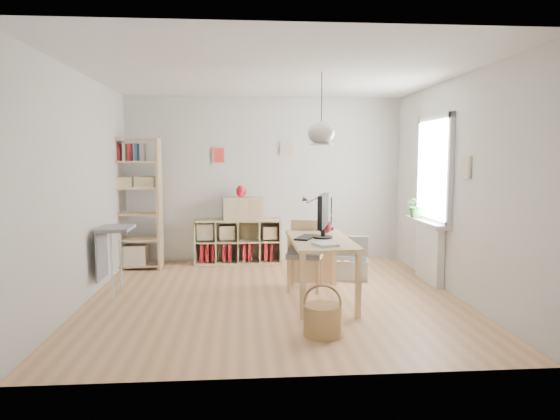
{
  "coord_description": "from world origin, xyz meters",
  "views": [
    {
      "loc": [
        -0.39,
        -5.98,
        1.71
      ],
      "look_at": [
        0.1,
        0.3,
        1.05
      ],
      "focal_mm": 32.0,
      "sensor_mm": 36.0,
      "label": 1
    }
  ],
  "objects": [
    {
      "name": "red_vase",
      "position": [
        -0.39,
        2.04,
        1.17
      ],
      "size": [
        0.16,
        0.16,
        0.19
      ],
      "primitive_type": "ellipsoid",
      "color": "maroon",
      "rests_on": "drawer_chest"
    },
    {
      "name": "tall_bookshelf",
      "position": [
        -2.04,
        1.8,
        1.09
      ],
      "size": [
        0.8,
        0.38,
        2.0
      ],
      "color": "#D8B17C",
      "rests_on": "ground"
    },
    {
      "name": "desk",
      "position": [
        0.55,
        -0.15,
        0.66
      ],
      "size": [
        0.7,
        1.5,
        0.75
      ],
      "color": "#D8B17C",
      "rests_on": "ground"
    },
    {
      "name": "potted_plant",
      "position": [
        2.12,
        0.95,
        1.03
      ],
      "size": [
        0.34,
        0.3,
        0.35
      ],
      "primitive_type": "imported",
      "rotation": [
        0.0,
        0.0,
        0.1
      ],
      "color": "#296626",
      "rests_on": "windowsill"
    },
    {
      "name": "ground",
      "position": [
        0.0,
        0.0,
        0.0
      ],
      "size": [
        4.5,
        4.5,
        0.0
      ],
      "primitive_type": "plane",
      "color": "tan",
      "rests_on": "ground"
    },
    {
      "name": "radiator",
      "position": [
        2.19,
        0.6,
        0.4
      ],
      "size": [
        0.1,
        0.8,
        0.8
      ],
      "primitive_type": "cube",
      "color": "white",
      "rests_on": "ground"
    },
    {
      "name": "drawer_chest",
      "position": [
        -0.37,
        2.04,
        0.9
      ],
      "size": [
        0.65,
        0.33,
        0.36
      ],
      "primitive_type": "cube",
      "rotation": [
        0.0,
        0.0,
        0.07
      ],
      "color": "#CFB888",
      "rests_on": "cube_shelf"
    },
    {
      "name": "storage_chest",
      "position": [
        1.14,
        0.91,
        0.19
      ],
      "size": [
        0.69,
        0.74,
        0.58
      ],
      "rotation": [
        0.0,
        0.0,
        -0.26
      ],
      "color": "silver",
      "rests_on": "ground"
    },
    {
      "name": "wicker_basket",
      "position": [
        0.38,
        -1.36,
        0.16
      ],
      "size": [
        0.37,
        0.37,
        0.51
      ],
      "rotation": [
        0.0,
        0.0,
        -0.21
      ],
      "color": "olive",
      "rests_on": "ground"
    },
    {
      "name": "monitor",
      "position": [
        0.59,
        -0.11,
        1.05
      ],
      "size": [
        0.24,
        0.59,
        0.53
      ],
      "rotation": [
        0.0,
        0.0,
        -0.29
      ],
      "color": "black",
      "rests_on": "desk"
    },
    {
      "name": "yarn_ball",
      "position": [
        0.67,
        0.24,
        0.84
      ],
      "size": [
        0.17,
        0.17,
        0.17
      ],
      "primitive_type": "sphere",
      "color": "#500A1A",
      "rests_on": "desk"
    },
    {
      "name": "cube_shelf",
      "position": [
        -0.47,
        2.08,
        0.3
      ],
      "size": [
        1.4,
        0.38,
        0.72
      ],
      "color": "#CFB888",
      "rests_on": "ground"
    },
    {
      "name": "windowsill",
      "position": [
        2.14,
        0.6,
        0.83
      ],
      "size": [
        0.22,
        1.2,
        0.06
      ],
      "primitive_type": "cube",
      "color": "silver",
      "rests_on": "radiator"
    },
    {
      "name": "task_lamp",
      "position": [
        0.59,
        0.46,
        1.07
      ],
      "size": [
        0.44,
        0.16,
        0.47
      ],
      "color": "black",
      "rests_on": "desk"
    },
    {
      "name": "chair",
      "position": [
        0.44,
        0.39,
        0.51
      ],
      "size": [
        0.53,
        0.53,
        0.89
      ],
      "rotation": [
        0.0,
        0.0,
        -0.27
      ],
      "color": "gray",
      "rests_on": "ground"
    },
    {
      "name": "side_table",
      "position": [
        -2.04,
        0.35,
        0.67
      ],
      "size": [
        0.4,
        0.55,
        0.85
      ],
      "color": "gray",
      "rests_on": "ground"
    },
    {
      "name": "paper_tray",
      "position": [
        0.52,
        -0.64,
        0.76
      ],
      "size": [
        0.29,
        0.32,
        0.03
      ],
      "primitive_type": "cube",
      "rotation": [
        0.0,
        0.0,
        0.33
      ],
      "color": "silver",
      "rests_on": "desk"
    },
    {
      "name": "keyboard",
      "position": [
        0.38,
        -0.11,
        0.76
      ],
      "size": [
        0.33,
        0.46,
        0.02
      ],
      "primitive_type": "cube",
      "rotation": [
        0.0,
        0.0,
        -0.43
      ],
      "color": "black",
      "rests_on": "desk"
    },
    {
      "name": "window_unit",
      "position": [
        2.23,
        0.6,
        1.55
      ],
      "size": [
        0.07,
        1.16,
        1.46
      ],
      "color": "white",
      "rests_on": "ground"
    },
    {
      "name": "room_shell",
      "position": [
        0.55,
        -0.15,
        2.0
      ],
      "size": [
        4.5,
        4.5,
        4.5
      ],
      "color": "silver",
      "rests_on": "ground"
    }
  ]
}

